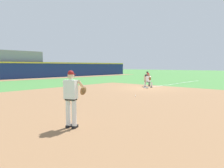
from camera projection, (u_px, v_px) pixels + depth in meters
name	position (u px, v px, depth m)	size (l,w,h in m)	color
ground_plane	(146.00, 88.00, 19.71)	(160.00, 160.00, 0.00)	#47843D
infield_dirt_patch	(126.00, 98.00, 13.38)	(18.00, 18.00, 0.01)	#936B47
warning_track_strip	(33.00, 79.00, 32.88)	(48.00, 3.20, 0.01)	#936B47
foul_line_stripe	(177.00, 83.00, 24.57)	(13.01, 0.10, 0.00)	white
first_base_bag	(146.00, 87.00, 19.71)	(0.38, 0.38, 0.09)	white
baseball	(135.00, 96.00, 14.23)	(0.07, 0.07, 0.07)	white
pitcher	(72.00, 95.00, 6.99)	(0.82, 0.60, 1.86)	black
first_baseman	(148.00, 80.00, 20.15)	(0.85, 0.96, 1.34)	black
umpire	(147.00, 78.00, 21.30)	(0.59, 0.67, 1.46)	black
outfield_wall	(26.00, 70.00, 34.08)	(48.00, 0.54, 2.60)	navy
stadium_seating_block	(19.00, 64.00, 35.64)	(6.89, 3.35, 4.35)	gray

